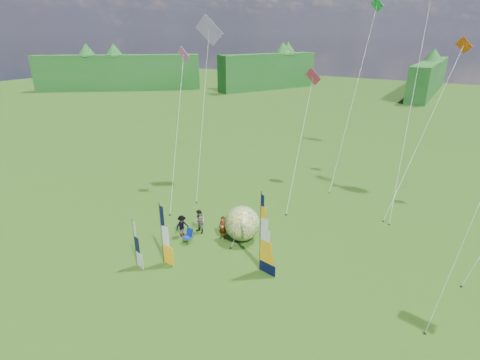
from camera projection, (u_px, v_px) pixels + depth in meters
The scene contains 17 objects.
ground at pixel (217, 303), 19.99m from camera, with size 220.00×220.00×0.00m, color #44731C.
treeline_ring at pixel (215, 237), 18.51m from camera, with size 210.00×210.00×8.00m, color #255624, non-canonical shape.
feather_banner_main at pixel (260, 233), 21.86m from camera, with size 1.35×0.10×5.01m, color black, non-canonical shape.
side_banner_left at pixel (162, 235), 22.77m from camera, with size 1.09×0.10×3.95m, color #FFAB12, non-canonical shape.
side_banner_far at pixel (135, 243), 22.65m from camera, with size 0.93×0.10×3.11m, color white, non-canonical shape.
bol_inflatable at pixel (242, 223), 25.70m from camera, with size 2.44×2.44×2.44m, color navy.
spectator_a at pixel (223, 228), 25.86m from camera, with size 0.62×0.41×1.70m, color #66594C.
spectator_b at pixel (200, 222), 26.62m from camera, with size 0.86×0.43×1.78m, color #66594C.
spectator_c at pixel (182, 226), 26.25m from camera, with size 1.03×0.38×1.59m, color #66594C.
spectator_d at pixel (237, 224), 26.64m from camera, with size 0.89×0.36×1.52m, color #66594C.
camp_chair at pixel (187, 236), 25.47m from camera, with size 0.59×0.59×1.03m, color navy, non-canonical shape.
kite_whale at pixel (413, 92), 29.47m from camera, with size 4.20×14.42×18.20m, color black, non-canonical shape.
kite_rainbow_delta at pixel (202, 101), 32.08m from camera, with size 7.45×11.09×15.89m, color #D13B35, non-canonical shape.
small_kite_red at pixel (301, 132), 31.85m from camera, with size 5.00×12.39×11.02m, color #F3395E, non-canonical shape.
small_kite_orange at pixel (426, 125), 28.91m from camera, with size 4.81×11.13×13.61m, color #FF540E, non-canonical shape.
small_kite_pink at pixel (177, 125), 30.60m from camera, with size 5.59×8.98×12.82m, color #F55FBB, non-canonical shape.
small_kite_green at pixel (355, 89), 34.91m from camera, with size 2.71×13.39×17.10m, color green, non-canonical shape.
Camera 1 is at (9.52, -13.12, 13.46)m, focal length 28.00 mm.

